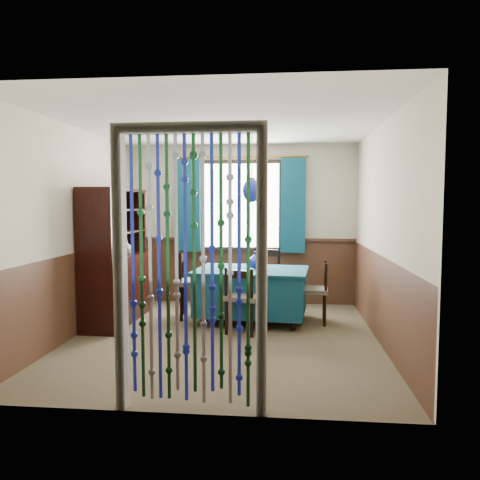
# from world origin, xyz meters

# --- Properties ---
(floor) EXTENTS (4.00, 4.00, 0.00)m
(floor) POSITION_xyz_m (0.00, 0.00, 0.00)
(floor) COLOR brown
(floor) RESTS_ON ground
(ceiling) EXTENTS (4.00, 4.00, 0.00)m
(ceiling) POSITION_xyz_m (0.00, 0.00, 2.50)
(ceiling) COLOR silver
(ceiling) RESTS_ON ground
(wall_back) EXTENTS (3.60, 0.00, 3.60)m
(wall_back) POSITION_xyz_m (0.00, 2.00, 1.25)
(wall_back) COLOR beige
(wall_back) RESTS_ON ground
(wall_front) EXTENTS (3.60, 0.00, 3.60)m
(wall_front) POSITION_xyz_m (0.00, -2.00, 1.25)
(wall_front) COLOR beige
(wall_front) RESTS_ON ground
(wall_left) EXTENTS (0.00, 4.00, 4.00)m
(wall_left) POSITION_xyz_m (-1.80, 0.00, 1.25)
(wall_left) COLOR beige
(wall_left) RESTS_ON ground
(wall_right) EXTENTS (0.00, 4.00, 4.00)m
(wall_right) POSITION_xyz_m (1.80, 0.00, 1.25)
(wall_right) COLOR beige
(wall_right) RESTS_ON ground
(wainscot_back) EXTENTS (3.60, 0.00, 3.60)m
(wainscot_back) POSITION_xyz_m (0.00, 1.99, 0.50)
(wainscot_back) COLOR #492B1B
(wainscot_back) RESTS_ON ground
(wainscot_front) EXTENTS (3.60, 0.00, 3.60)m
(wainscot_front) POSITION_xyz_m (0.00, -1.99, 0.50)
(wainscot_front) COLOR #492B1B
(wainscot_front) RESTS_ON ground
(wainscot_left) EXTENTS (0.00, 4.00, 4.00)m
(wainscot_left) POSITION_xyz_m (-1.79, 0.00, 0.50)
(wainscot_left) COLOR #492B1B
(wainscot_left) RESTS_ON ground
(wainscot_right) EXTENTS (0.00, 4.00, 4.00)m
(wainscot_right) POSITION_xyz_m (1.79, 0.00, 0.50)
(wainscot_right) COLOR #492B1B
(wainscot_right) RESTS_ON ground
(window) EXTENTS (1.32, 0.12, 1.42)m
(window) POSITION_xyz_m (0.00, 1.95, 1.55)
(window) COLOR black
(window) RESTS_ON wall_back
(doorway) EXTENTS (1.16, 0.12, 2.18)m
(doorway) POSITION_xyz_m (0.00, -1.94, 1.05)
(doorway) COLOR silver
(doorway) RESTS_ON ground
(dining_table) EXTENTS (1.56, 1.15, 0.71)m
(dining_table) POSITION_xyz_m (0.26, 0.82, 0.41)
(dining_table) COLOR navy
(dining_table) RESTS_ON floor
(chair_near) EXTENTS (0.50, 0.48, 0.82)m
(chair_near) POSITION_xyz_m (0.20, 0.23, 0.44)
(chair_near) COLOR black
(chair_near) RESTS_ON floor
(chair_far) EXTENTS (0.57, 0.55, 0.92)m
(chair_far) POSITION_xyz_m (0.38, 1.53, 0.49)
(chair_far) COLOR black
(chair_far) RESTS_ON floor
(chair_left) EXTENTS (0.49, 0.51, 0.92)m
(chair_left) POSITION_xyz_m (-0.56, 0.95, 0.49)
(chair_left) COLOR black
(chair_left) RESTS_ON floor
(chair_right) EXTENTS (0.41, 0.43, 0.82)m
(chair_right) POSITION_xyz_m (1.10, 0.81, 0.44)
(chair_right) COLOR black
(chair_right) RESTS_ON floor
(sideboard) EXTENTS (0.50, 1.37, 1.78)m
(sideboard) POSITION_xyz_m (-1.54, 0.60, 0.61)
(sideboard) COLOR black
(sideboard) RESTS_ON floor
(pendant_lamp) EXTENTS (0.25, 0.25, 0.90)m
(pendant_lamp) POSITION_xyz_m (0.26, 0.82, 1.76)
(pendant_lamp) COLOR olive
(pendant_lamp) RESTS_ON ceiling
(vase_table) EXTENTS (0.26, 0.26, 0.20)m
(vase_table) POSITION_xyz_m (0.31, 0.93, 0.81)
(vase_table) COLOR #1724A0
(vase_table) RESTS_ON dining_table
(bowl_shelf) EXTENTS (0.19, 0.19, 0.05)m
(bowl_shelf) POSITION_xyz_m (-1.48, 0.29, 1.24)
(bowl_shelf) COLOR beige
(bowl_shelf) RESTS_ON sideboard
(vase_sideboard) EXTENTS (0.24, 0.24, 0.20)m
(vase_sideboard) POSITION_xyz_m (-1.48, 0.90, 0.99)
(vase_sideboard) COLOR beige
(vase_sideboard) RESTS_ON sideboard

